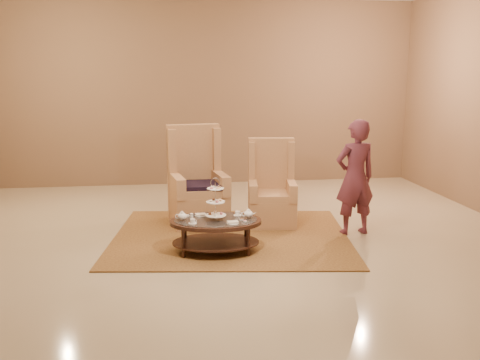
{
  "coord_description": "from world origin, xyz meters",
  "views": [
    {
      "loc": [
        -0.79,
        -6.31,
        2.16
      ],
      "look_at": [
        0.1,
        0.2,
        0.82
      ],
      "focal_mm": 40.0,
      "sensor_mm": 36.0,
      "label": 1
    }
  ],
  "objects": [
    {
      "name": "armchair_right",
      "position": [
        0.67,
        1.01,
        0.41
      ],
      "size": [
        0.74,
        0.76,
        1.22
      ],
      "rotation": [
        0.0,
        0.0,
        -0.13
      ],
      "color": "tan",
      "rests_on": "ground"
    },
    {
      "name": "armchair_left",
      "position": [
        -0.38,
        1.21,
        0.48
      ],
      "size": [
        0.87,
        0.89,
        1.41
      ],
      "rotation": [
        0.0,
        0.0,
        0.15
      ],
      "color": "tan",
      "rests_on": "ground"
    },
    {
      "name": "wall_back",
      "position": [
        0.0,
        4.0,
        1.75
      ],
      "size": [
        8.0,
        0.04,
        3.5
      ],
      "primitive_type": "cube",
      "color": "brown",
      "rests_on": "ground"
    },
    {
      "name": "ground",
      "position": [
        0.0,
        0.0,
        0.0
      ],
      "size": [
        8.0,
        8.0,
        0.0
      ],
      "primitive_type": "plane",
      "color": "#BEAE8D",
      "rests_on": "ground"
    },
    {
      "name": "person",
      "position": [
        1.67,
        0.37,
        0.77
      ],
      "size": [
        0.62,
        0.46,
        1.55
      ],
      "rotation": [
        0.0,
        0.0,
        3.31
      ],
      "color": "#5B2735",
      "rests_on": "ground"
    },
    {
      "name": "tea_table",
      "position": [
        -0.24,
        -0.14,
        0.34
      ],
      "size": [
        1.16,
        0.85,
        0.92
      ],
      "rotation": [
        0.0,
        0.0,
        -0.08
      ],
      "color": "black",
      "rests_on": "ground"
    },
    {
      "name": "rug",
      "position": [
        0.02,
        0.44,
        0.01
      ],
      "size": [
        3.38,
        2.94,
        0.02
      ],
      "rotation": [
        0.0,
        0.0,
        -0.13
      ],
      "color": "olive",
      "rests_on": "ground"
    },
    {
      "name": "ceiling",
      "position": [
        0.0,
        0.0,
        0.0
      ],
      "size": [
        8.0,
        8.0,
        0.02
      ],
      "primitive_type": "cube",
      "color": "beige",
      "rests_on": "ground"
    }
  ]
}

